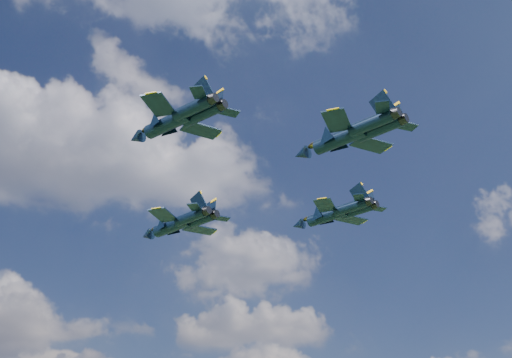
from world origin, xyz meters
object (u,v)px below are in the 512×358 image
Objects in this scene: jet_lead at (170,226)px; jet_left at (165,124)px; jet_slot at (336,140)px; jet_right at (325,216)px.

jet_lead is 25.97m from jet_left.
jet_slot is at bearing -90.44° from jet_lead.
jet_right is at bearing -51.55° from jet_lead.
jet_left is 33.14m from jet_right.
jet_right is at bearing -3.83° from jet_left.
jet_right is (24.00, -4.83, 1.27)m from jet_lead.
jet_left is 22.26m from jet_slot.
jet_lead is at bearing 43.33° from jet_left.
jet_left is (-1.65, -25.73, 3.09)m from jet_lead.
jet_slot is (20.59, -24.77, 3.41)m from jet_lead.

